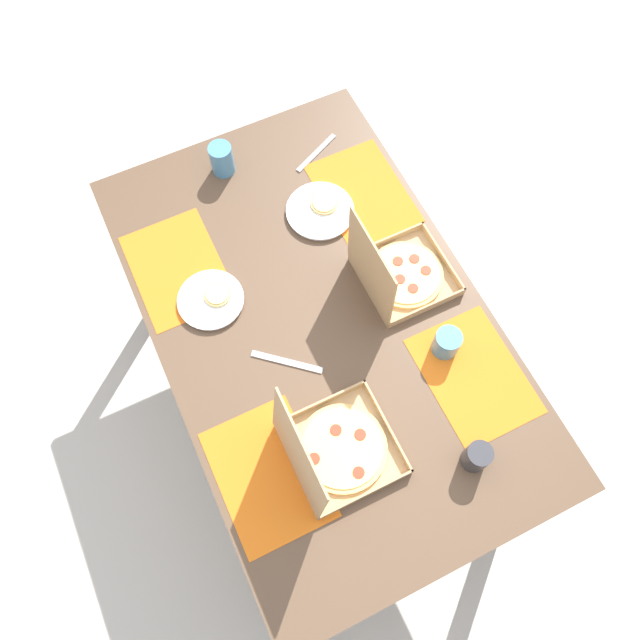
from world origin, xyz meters
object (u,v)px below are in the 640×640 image
(pizza_box_corner_left, at_px, (333,450))
(cup_red, at_px, (222,159))
(cup_clear_left, at_px, (447,343))
(pizza_box_edge_far, at_px, (398,273))
(plate_near_left, at_px, (212,300))
(cup_clear_right, at_px, (477,457))
(plate_middle, at_px, (320,210))

(pizza_box_corner_left, height_order, cup_red, pizza_box_corner_left)
(pizza_box_corner_left, bearing_deg, cup_clear_left, -72.46)
(pizza_box_edge_far, distance_m, cup_red, 0.68)
(cup_clear_left, xyz_separation_m, cup_red, (0.86, 0.33, 0.01))
(pizza_box_edge_far, bearing_deg, cup_clear_left, -176.00)
(plate_near_left, distance_m, cup_clear_right, 0.87)
(plate_middle, bearing_deg, cup_clear_left, -168.17)
(plate_middle, bearing_deg, plate_near_left, 108.41)
(pizza_box_corner_left, relative_size, plate_middle, 1.44)
(plate_middle, bearing_deg, pizza_box_edge_far, -162.26)
(cup_clear_left, bearing_deg, cup_red, 21.25)
(pizza_box_corner_left, bearing_deg, cup_clear_right, -118.24)
(pizza_box_corner_left, distance_m, cup_red, 1.00)
(plate_near_left, distance_m, cup_clear_left, 0.70)
(pizza_box_corner_left, xyz_separation_m, plate_middle, (0.71, -0.30, -0.04))
(pizza_box_edge_far, bearing_deg, cup_red, 27.56)
(pizza_box_edge_far, relative_size, plate_near_left, 1.49)
(pizza_box_edge_far, height_order, cup_clear_right, pizza_box_edge_far)
(pizza_box_corner_left, height_order, plate_middle, pizza_box_corner_left)
(pizza_box_corner_left, bearing_deg, cup_red, -5.10)
(cup_red, bearing_deg, pizza_box_edge_far, -152.44)
(pizza_box_corner_left, height_order, cup_clear_right, pizza_box_corner_left)
(cup_red, bearing_deg, plate_middle, -143.23)
(plate_middle, height_order, plate_near_left, same)
(cup_clear_left, bearing_deg, plate_near_left, 51.83)
(cup_clear_left, distance_m, cup_red, 0.92)
(plate_near_left, distance_m, cup_red, 0.48)
(plate_middle, xyz_separation_m, cup_red, (0.29, 0.21, 0.04))
(cup_clear_right, bearing_deg, cup_red, 11.69)
(cup_clear_right, bearing_deg, pizza_box_edge_far, -7.49)
(plate_near_left, bearing_deg, cup_clear_right, -148.44)
(cup_clear_left, bearing_deg, pizza_box_corner_left, 107.54)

